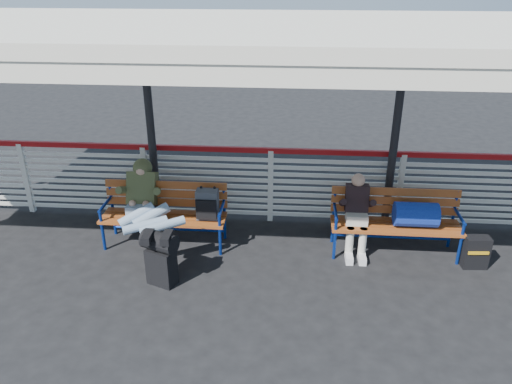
# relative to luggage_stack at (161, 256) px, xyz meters

# --- Properties ---
(ground) EXTENTS (60.00, 60.00, 0.00)m
(ground) POSITION_rel_luggage_stack_xyz_m (1.30, -0.04, -0.41)
(ground) COLOR black
(ground) RESTS_ON ground
(fence) EXTENTS (12.08, 0.08, 1.24)m
(fence) POSITION_rel_luggage_stack_xyz_m (1.30, 1.86, 0.25)
(fence) COLOR silver
(fence) RESTS_ON ground
(canopy) EXTENTS (12.60, 3.60, 3.16)m
(canopy) POSITION_rel_luggage_stack_xyz_m (1.30, 0.83, 2.63)
(canopy) COLOR silver
(canopy) RESTS_ON ground
(luggage_stack) EXTENTS (0.51, 0.41, 0.75)m
(luggage_stack) POSITION_rel_luggage_stack_xyz_m (0.00, 0.00, 0.00)
(luggage_stack) COLOR black
(luggage_stack) RESTS_ON ground
(bench_left) EXTENTS (1.80, 0.56, 0.92)m
(bench_left) POSITION_rel_luggage_stack_xyz_m (-0.02, 1.03, 0.18)
(bench_left) COLOR #97521D
(bench_left) RESTS_ON ground
(bench_right) EXTENTS (1.80, 0.56, 0.92)m
(bench_right) POSITION_rel_luggage_stack_xyz_m (3.24, 1.03, 0.19)
(bench_right) COLOR #97521D
(bench_right) RESTS_ON ground
(traveler_man) EXTENTS (0.94, 1.64, 0.77)m
(traveler_man) POSITION_rel_luggage_stack_xyz_m (-0.35, 0.69, 0.27)
(traveler_man) COLOR #889DB7
(traveler_man) RESTS_ON ground
(companion_person) EXTENTS (0.32, 0.66, 1.15)m
(companion_person) POSITION_rel_luggage_stack_xyz_m (2.56, 1.02, 0.19)
(companion_person) COLOR beige
(companion_person) RESTS_ON ground
(suitcase_side) EXTENTS (0.34, 0.23, 0.46)m
(suitcase_side) POSITION_rel_luggage_stack_xyz_m (4.16, 0.73, -0.18)
(suitcase_side) COLOR black
(suitcase_side) RESTS_ON ground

